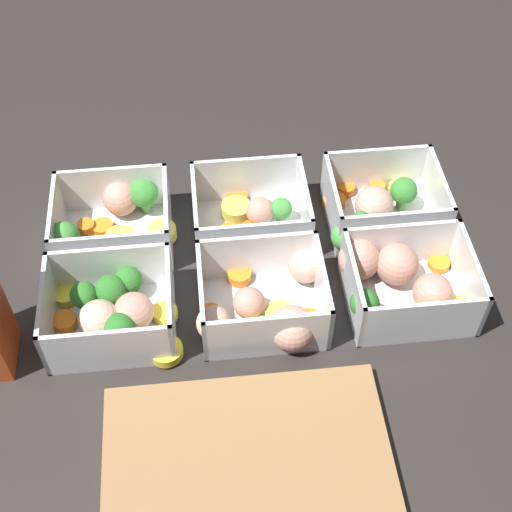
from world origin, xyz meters
name	(u,v)px	position (x,y,z in m)	size (l,w,h in m)	color
ground_plane	(256,269)	(0.00, 0.00, 0.00)	(4.00, 4.00, 0.00)	#282321
container_near_left	(378,207)	(-0.16, -0.06, 0.03)	(0.15, 0.13, 0.07)	white
container_near_center	(252,215)	(0.00, -0.07, 0.02)	(0.14, 0.13, 0.07)	white
container_near_right	(114,221)	(0.17, -0.07, 0.03)	(0.15, 0.14, 0.07)	white
container_far_left	(399,281)	(-0.16, 0.06, 0.03)	(0.16, 0.14, 0.07)	white
container_far_center	(268,306)	(-0.01, 0.07, 0.02)	(0.16, 0.15, 0.07)	white
container_far_right	(113,311)	(0.17, 0.06, 0.03)	(0.15, 0.13, 0.07)	white
cutting_board	(248,461)	(0.03, 0.25, 0.01)	(0.28, 0.18, 0.02)	olive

